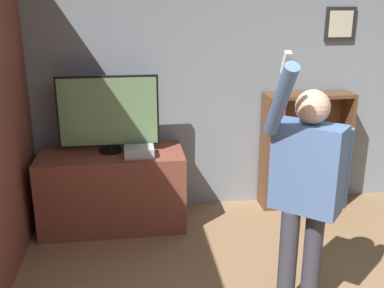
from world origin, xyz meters
The scene contains 6 objects.
wall_back centered at (0.00, 2.93, 1.35)m, with size 6.37×0.09×2.70m.
tv_ledge centered at (-1.40, 2.54, 0.38)m, with size 1.39×0.63×0.76m.
television centered at (-1.40, 2.57, 1.14)m, with size 0.95×0.22×0.74m.
game_console centered at (-1.13, 2.41, 0.81)m, with size 0.28×0.22×0.09m.
bookshelf centered at (0.56, 2.75, 0.59)m, with size 0.94×0.28×1.24m.
person centered at (-0.05, 1.02, 0.99)m, with size 0.60×0.54×1.89m.
Camera 1 is at (-1.19, -1.62, 2.16)m, focal length 42.00 mm.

